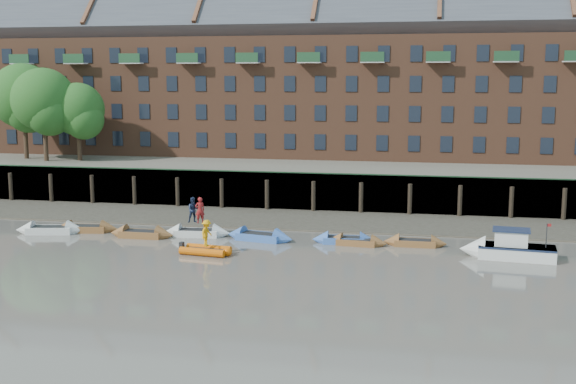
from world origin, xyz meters
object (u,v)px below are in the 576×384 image
(rowboat_2, at_px, (142,234))
(rowboat_7, at_px, (415,243))
(rowboat_4, at_px, (260,237))
(rowboat_1, at_px, (86,229))
(rowboat_3, at_px, (197,233))
(person_rower_b, at_px, (194,210))
(rowboat_0, at_px, (50,230))
(motor_launch, at_px, (501,248))
(person_rower_a, at_px, (200,210))
(rowboat_5, at_px, (344,240))
(rib_tender, at_px, (208,250))
(person_rib_crew, at_px, (207,233))
(rowboat_6, at_px, (357,242))

(rowboat_2, height_order, rowboat_7, rowboat_2)
(rowboat_2, bearing_deg, rowboat_4, 5.23)
(rowboat_1, relative_size, rowboat_4, 0.94)
(rowboat_3, xyz_separation_m, person_rower_b, (-0.27, 0.16, 1.62))
(rowboat_7, bearing_deg, rowboat_1, -179.47)
(rowboat_0, xyz_separation_m, rowboat_2, (7.03, 0.02, -0.01))
(rowboat_3, xyz_separation_m, motor_launch, (20.67, -2.34, 0.36))
(rowboat_1, distance_m, rowboat_2, 4.80)
(rowboat_0, xyz_separation_m, person_rower_a, (11.00, 1.16, 1.63))
(rowboat_1, relative_size, rowboat_5, 1.08)
(rowboat_1, distance_m, rowboat_5, 18.97)
(rowboat_1, bearing_deg, rib_tender, -32.97)
(person_rower_b, bearing_deg, rib_tender, -88.98)
(rowboat_3, relative_size, person_rib_crew, 2.92)
(rib_tender, bearing_deg, rowboat_3, 122.65)
(rowboat_3, relative_size, person_rower_b, 2.68)
(rowboat_2, relative_size, rowboat_6, 1.12)
(rowboat_2, distance_m, person_rib_crew, 7.25)
(rowboat_1, distance_m, rib_tender, 11.80)
(rowboat_0, bearing_deg, person_rower_b, -4.72)
(rowboat_4, distance_m, rib_tender, 5.13)
(rowboat_2, xyz_separation_m, rowboat_6, (15.18, 0.54, -0.03))
(rowboat_3, bearing_deg, person_rib_crew, -70.49)
(rowboat_2, height_order, rowboat_6, rowboat_2)
(rib_tender, bearing_deg, rowboat_5, 37.78)
(rowboat_2, xyz_separation_m, rowboat_3, (3.73, 1.11, 0.01))
(rowboat_4, bearing_deg, person_rower_a, -174.05)
(rib_tender, distance_m, person_rower_a, 5.68)
(rowboat_6, distance_m, person_rower_b, 11.87)
(person_rower_b, bearing_deg, rowboat_6, -29.50)
(rowboat_2, xyz_separation_m, rowboat_4, (8.42, 0.69, 0.01))
(rowboat_5, bearing_deg, rowboat_1, 175.55)
(motor_launch, bearing_deg, rowboat_7, -17.26)
(rowboat_2, bearing_deg, rowboat_6, 2.57)
(rowboat_0, xyz_separation_m, person_rib_crew, (13.06, -3.85, 1.13))
(rowboat_1, bearing_deg, rowboat_3, -7.77)
(rowboat_4, distance_m, rowboat_5, 5.86)
(rowboat_4, height_order, person_rower_b, person_rower_b)
(rowboat_4, xyz_separation_m, rowboat_7, (10.63, 0.34, -0.03))
(rowboat_4, xyz_separation_m, motor_launch, (15.98, -1.92, 0.36))
(rowboat_5, bearing_deg, rib_tender, -154.06)
(rowboat_2, distance_m, person_rower_b, 4.02)
(rowboat_3, xyz_separation_m, rib_tender, (2.34, -4.98, 0.00))
(rowboat_5, xyz_separation_m, rowboat_6, (0.91, -0.38, -0.01))
(rowboat_3, distance_m, motor_launch, 20.80)
(rowboat_6, bearing_deg, person_rib_crew, -148.31)
(rowboat_6, xyz_separation_m, rib_tender, (-9.12, -4.41, 0.04))
(rowboat_5, xyz_separation_m, rib_tender, (-8.20, -4.79, 0.03))
(person_rower_a, bearing_deg, rowboat_6, 146.64)
(rowboat_7, bearing_deg, motor_launch, -22.62)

